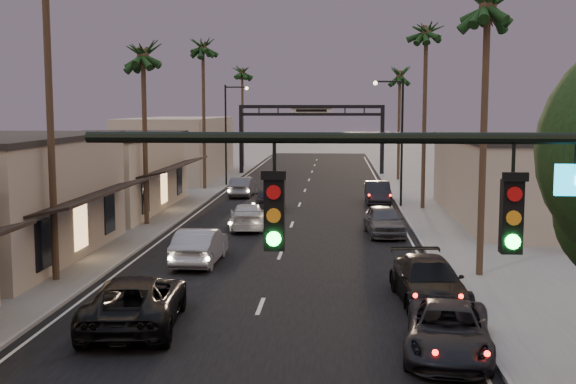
# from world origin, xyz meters

# --- Properties ---
(ground) EXTENTS (200.00, 200.00, 0.00)m
(ground) POSITION_xyz_m (0.00, 40.00, 0.00)
(ground) COLOR slate
(ground) RESTS_ON ground
(road) EXTENTS (14.00, 120.00, 0.02)m
(road) POSITION_xyz_m (0.00, 45.00, 0.00)
(road) COLOR black
(road) RESTS_ON ground
(sidewalk_left) EXTENTS (5.00, 92.00, 0.12)m
(sidewalk_left) POSITION_xyz_m (-9.50, 52.00, 0.06)
(sidewalk_left) COLOR slate
(sidewalk_left) RESTS_ON ground
(sidewalk_right) EXTENTS (5.00, 92.00, 0.12)m
(sidewalk_right) POSITION_xyz_m (9.50, 52.00, 0.06)
(sidewalk_right) COLOR slate
(sidewalk_right) RESTS_ON ground
(storefront_far) EXTENTS (8.00, 16.00, 5.00)m
(storefront_far) POSITION_xyz_m (-13.00, 42.00, 2.50)
(storefront_far) COLOR #C0AF93
(storefront_far) RESTS_ON ground
(storefront_dist) EXTENTS (8.00, 20.00, 6.00)m
(storefront_dist) POSITION_xyz_m (-13.00, 65.00, 3.00)
(storefront_dist) COLOR #A09480
(storefront_dist) RESTS_ON ground
(building_right) EXTENTS (8.00, 18.00, 5.00)m
(building_right) POSITION_xyz_m (14.00, 40.00, 2.50)
(building_right) COLOR #A09480
(building_right) RESTS_ON ground
(traffic_signal) EXTENTS (8.51, 0.22, 7.80)m
(traffic_signal) POSITION_xyz_m (5.69, 4.00, 5.08)
(traffic_signal) COLOR black
(traffic_signal) RESTS_ON ground
(arch) EXTENTS (15.20, 0.40, 7.27)m
(arch) POSITION_xyz_m (0.00, 70.00, 5.53)
(arch) COLOR black
(arch) RESTS_ON ground
(streetlight_right) EXTENTS (2.13, 0.30, 9.00)m
(streetlight_right) POSITION_xyz_m (6.92, 45.00, 5.33)
(streetlight_right) COLOR black
(streetlight_right) RESTS_ON ground
(streetlight_left) EXTENTS (2.13, 0.30, 9.00)m
(streetlight_left) POSITION_xyz_m (-6.92, 58.00, 5.33)
(streetlight_left) COLOR black
(streetlight_left) RESTS_ON ground
(palm_lc) EXTENTS (3.20, 3.20, 12.20)m
(palm_lc) POSITION_xyz_m (-8.60, 36.00, 10.47)
(palm_lc) COLOR #38281C
(palm_lc) RESTS_ON ground
(palm_ld) EXTENTS (3.20, 3.20, 14.20)m
(palm_ld) POSITION_xyz_m (-8.60, 55.00, 12.42)
(palm_ld) COLOR #38281C
(palm_ld) RESTS_ON ground
(palm_rb) EXTENTS (3.20, 3.20, 14.20)m
(palm_rb) POSITION_xyz_m (8.60, 44.00, 12.42)
(palm_rb) COLOR #38281C
(palm_rb) RESTS_ON ground
(palm_rc) EXTENTS (3.20, 3.20, 12.20)m
(palm_rc) POSITION_xyz_m (8.60, 64.00, 10.47)
(palm_rc) COLOR #38281C
(palm_rc) RESTS_ON ground
(palm_far) EXTENTS (3.20, 3.20, 13.20)m
(palm_far) POSITION_xyz_m (-8.30, 78.00, 11.44)
(palm_far) COLOR #38281C
(palm_far) RESTS_ON ground
(oncoming_pickup) EXTENTS (3.37, 6.29, 1.68)m
(oncoming_pickup) POSITION_xyz_m (-3.74, 16.35, 0.84)
(oncoming_pickup) COLOR black
(oncoming_pickup) RESTS_ON ground
(oncoming_silver) EXTENTS (1.84, 4.99, 1.63)m
(oncoming_silver) POSITION_xyz_m (-3.46, 25.83, 0.81)
(oncoming_silver) COLOR gray
(oncoming_silver) RESTS_ON ground
(oncoming_white) EXTENTS (2.60, 5.27, 1.47)m
(oncoming_white) POSITION_xyz_m (-2.45, 35.30, 0.74)
(oncoming_white) COLOR #B7B7B7
(oncoming_white) RESTS_ON ground
(oncoming_dgrey) EXTENTS (2.05, 4.92, 1.67)m
(oncoming_dgrey) POSITION_xyz_m (-1.91, 42.90, 0.83)
(oncoming_dgrey) COLOR black
(oncoming_dgrey) RESTS_ON ground
(oncoming_grey_far) EXTENTS (1.70, 4.71, 1.54)m
(oncoming_grey_far) POSITION_xyz_m (-4.76, 50.61, 0.77)
(oncoming_grey_far) COLOR #4F4E54
(oncoming_grey_far) RESTS_ON ground
(curbside_near) EXTENTS (3.04, 5.39, 1.42)m
(curbside_near) POSITION_xyz_m (5.85, 14.33, 0.71)
(curbside_near) COLOR black
(curbside_near) RESTS_ON ground
(curbside_black) EXTENTS (2.70, 5.71, 1.61)m
(curbside_black) POSITION_xyz_m (5.99, 19.83, 0.80)
(curbside_black) COLOR black
(curbside_black) RESTS_ON ground
(curbside_grey) EXTENTS (2.29, 4.93, 1.63)m
(curbside_grey) POSITION_xyz_m (5.29, 33.68, 0.82)
(curbside_grey) COLOR #47474B
(curbside_grey) RESTS_ON ground
(curbside_far) EXTENTS (1.80, 4.94, 1.62)m
(curbside_far) POSITION_xyz_m (5.69, 46.99, 0.81)
(curbside_far) COLOR black
(curbside_far) RESTS_ON ground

